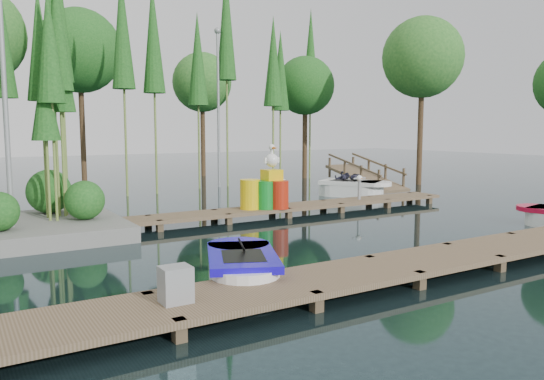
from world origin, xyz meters
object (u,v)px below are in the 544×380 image
drum_cluster (273,189)px  boat_yellow_far (70,206)px  boat_blue (242,269)px  yellow_barrel (250,194)px  utility_cabinet (176,284)px

drum_cluster → boat_yellow_far: bearing=142.4°
drum_cluster → boat_blue: bearing=-126.0°
boat_yellow_far → drum_cluster: drum_cluster is taller
boat_yellow_far → yellow_barrel: bearing=-62.1°
boat_blue → utility_cabinet: size_ratio=5.53×
boat_yellow_far → utility_cabinet: 10.85m
boat_blue → yellow_barrel: yellow_barrel is taller
boat_yellow_far → utility_cabinet: boat_yellow_far is taller
boat_yellow_far → yellow_barrel: yellow_barrel is taller
boat_blue → utility_cabinet: bearing=-120.3°
boat_yellow_far → yellow_barrel: 5.88m
utility_cabinet → drum_cluster: bearing=49.9°
boat_yellow_far → yellow_barrel: (4.44, -3.83, 0.49)m
utility_cabinet → boat_yellow_far: bearing=86.8°
boat_blue → drum_cluster: 6.94m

